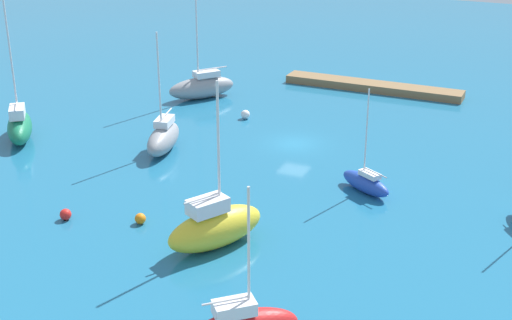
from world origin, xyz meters
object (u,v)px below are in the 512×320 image
sailboat_gray_along_channel (163,138)px  sailboat_yellow_by_breakwater (215,226)px  sailboat_gray_far_south (202,86)px  mooring_buoy_orange (140,219)px  sailboat_green_off_beacon (19,126)px  pier_dock (373,86)px  mooring_buoy_white (245,114)px  sailboat_blue_lone_south (366,182)px  mooring_buoy_red (66,214)px

sailboat_gray_along_channel → sailboat_yellow_by_breakwater: size_ratio=0.95×
sailboat_gray_far_south → mooring_buoy_orange: size_ratio=18.11×
sailboat_green_off_beacon → mooring_buoy_orange: 20.77m
pier_dock → mooring_buoy_orange: size_ratio=25.42×
mooring_buoy_white → sailboat_blue_lone_south: bearing=143.2°
sailboat_yellow_by_breakwater → sailboat_gray_far_south: size_ratio=0.79×
mooring_buoy_red → sailboat_green_off_beacon: bearing=-38.9°
sailboat_green_off_beacon → mooring_buoy_red: 17.42m
mooring_buoy_red → sailboat_gray_along_channel: bearing=-87.5°
sailboat_blue_lone_south → sailboat_gray_along_channel: bearing=27.5°
mooring_buoy_white → mooring_buoy_orange: mooring_buoy_white is taller
sailboat_gray_along_channel → mooring_buoy_orange: 13.51m
mooring_buoy_white → mooring_buoy_red: (2.15, 24.39, -0.03)m
sailboat_gray_far_south → mooring_buoy_red: bearing=46.9°
sailboat_green_off_beacon → mooring_buoy_white: 20.71m
mooring_buoy_red → sailboat_gray_far_south: bearing=-80.4°
sailboat_blue_lone_south → sailboat_yellow_by_breakwater: bearing=92.4°
pier_dock → sailboat_green_off_beacon: (24.21, 27.84, 0.92)m
mooring_buoy_red → mooring_buoy_orange: 5.26m
sailboat_yellow_by_breakwater → mooring_buoy_white: size_ratio=12.56×
sailboat_gray_far_south → mooring_buoy_red: 28.95m
sailboat_gray_along_channel → pier_dock: bearing=141.5°
sailboat_gray_far_south → mooring_buoy_orange: (-9.81, 26.90, -0.89)m
pier_dock → sailboat_yellow_by_breakwater: (-0.42, 37.77, 1.01)m
sailboat_gray_far_south → mooring_buoy_white: sailboat_gray_far_south is taller
sailboat_gray_along_channel → sailboat_green_off_beacon: sailboat_green_off_beacon is taller
mooring_buoy_orange → sailboat_gray_far_south: bearing=-70.0°
pier_dock → mooring_buoy_red: bearing=74.6°
sailboat_blue_lone_south → sailboat_green_off_beacon: bearing=34.3°
sailboat_blue_lone_south → sailboat_green_off_beacon: size_ratio=0.63×
sailboat_blue_lone_south → sailboat_yellow_by_breakwater: size_ratio=0.73×
sailboat_gray_far_south → mooring_buoy_orange: 28.65m
mooring_buoy_white → mooring_buoy_red: 24.48m
mooring_buoy_orange → sailboat_gray_along_channel: bearing=-65.5°
sailboat_gray_along_channel → mooring_buoy_white: 10.87m
sailboat_blue_lone_south → mooring_buoy_orange: sailboat_blue_lone_south is taller
sailboat_blue_lone_south → sailboat_gray_far_south: (22.28, -15.59, 0.50)m
pier_dock → sailboat_gray_far_south: 18.56m
sailboat_gray_along_channel → sailboat_gray_far_south: size_ratio=0.75×
sailboat_gray_along_channel → mooring_buoy_white: bearing=151.1°
pier_dock → mooring_buoy_white: size_ratio=22.26×
sailboat_gray_along_channel → mooring_buoy_red: sailboat_gray_along_channel is taller
sailboat_blue_lone_south → sailboat_green_off_beacon: 31.08m
sailboat_gray_along_channel → sailboat_gray_far_south: sailboat_gray_far_south is taller
sailboat_blue_lone_south → sailboat_gray_far_south: size_ratio=0.58×
mooring_buoy_white → mooring_buoy_orange: size_ratio=1.14×
sailboat_gray_along_channel → mooring_buoy_red: size_ratio=12.93×
sailboat_gray_along_channel → sailboat_green_off_beacon: 13.29m
sailboat_gray_along_channel → sailboat_blue_lone_south: sailboat_gray_along_channel is taller
sailboat_yellow_by_breakwater → sailboat_gray_along_channel: bearing=70.5°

